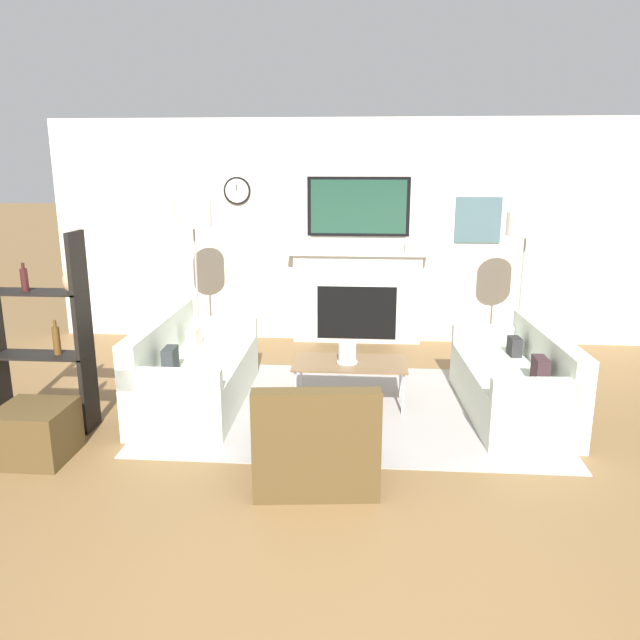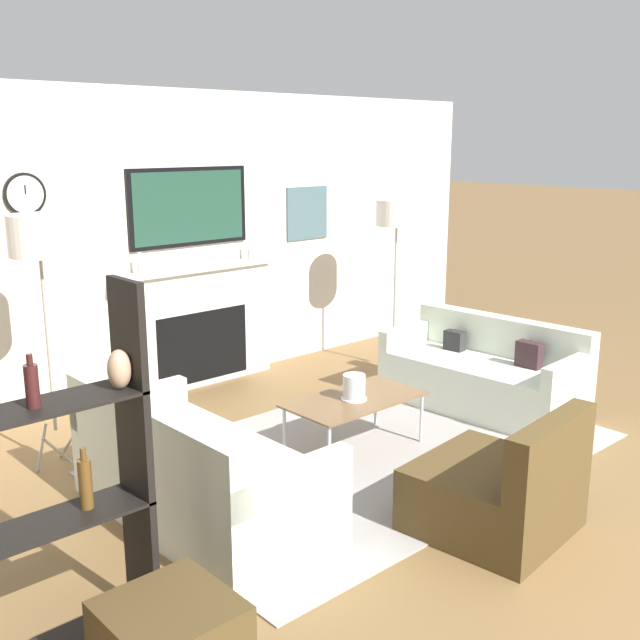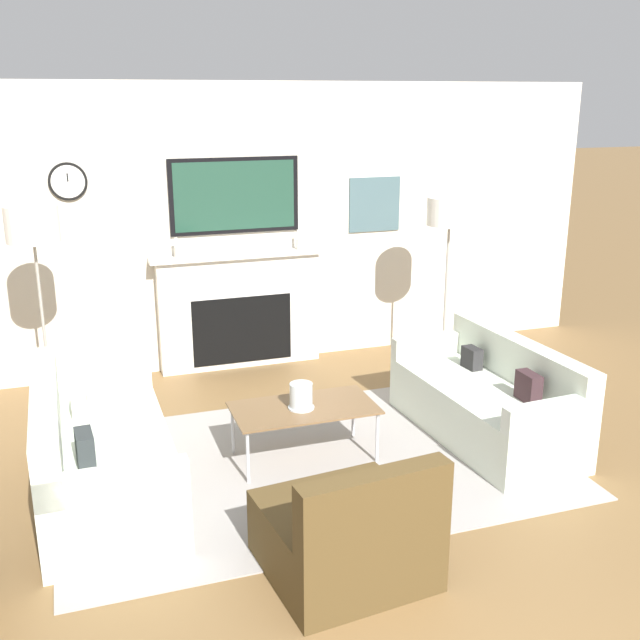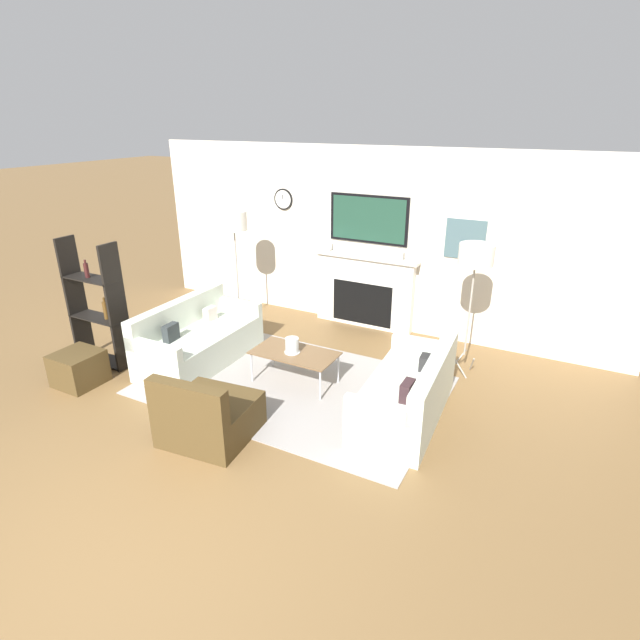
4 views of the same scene
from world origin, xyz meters
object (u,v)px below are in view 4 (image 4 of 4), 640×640
at_px(ottoman, 79,368).
at_px(armchair, 208,416).
at_px(shelf_unit, 97,306).
at_px(floor_lamp_right, 476,257).
at_px(hurricane_candle, 292,346).
at_px(coffee_table, 295,354).
at_px(couch_right, 408,395).
at_px(floor_lamp_left, 234,222).
at_px(couch_left, 198,341).

bearing_deg(ottoman, armchair, -3.66).
bearing_deg(armchair, shelf_unit, 163.50).
relative_size(floor_lamp_right, shelf_unit, 1.02).
relative_size(floor_lamp_right, ottoman, 3.33).
distance_m(hurricane_candle, shelf_unit, 2.62).
height_order(hurricane_candle, shelf_unit, shelf_unit).
bearing_deg(hurricane_candle, coffee_table, 30.42).
bearing_deg(hurricane_candle, couch_right, -2.92).
relative_size(hurricane_candle, floor_lamp_left, 0.11).
relative_size(coffee_table, floor_lamp_left, 0.58).
bearing_deg(ottoman, floor_lamp_right, 31.25).
height_order(floor_lamp_right, shelf_unit, floor_lamp_right).
xyz_separation_m(couch_right, ottoman, (-3.82, -1.18, -0.07)).
height_order(coffee_table, hurricane_candle, hurricane_candle).
height_order(armchair, ottoman, armchair).
distance_m(armchair, hurricane_candle, 1.42).
relative_size(couch_left, hurricane_candle, 9.25).
distance_m(couch_right, floor_lamp_left, 3.74).
xyz_separation_m(couch_right, shelf_unit, (-4.01, -0.62, 0.53)).
bearing_deg(coffee_table, couch_left, -176.29).
bearing_deg(floor_lamp_left, couch_left, -77.30).
distance_m(coffee_table, floor_lamp_left, 2.47).
bearing_deg(couch_left, floor_lamp_left, 102.70).
bearing_deg(shelf_unit, armchair, -16.50).
relative_size(shelf_unit, ottoman, 3.27).
height_order(couch_right, shelf_unit, shelf_unit).
height_order(coffee_table, floor_lamp_right, floor_lamp_right).
bearing_deg(floor_lamp_right, shelf_unit, -155.70).
bearing_deg(hurricane_candle, ottoman, -151.54).
height_order(armchair, coffee_table, armchair).
bearing_deg(hurricane_candle, armchair, -97.04).
xyz_separation_m(coffee_table, floor_lamp_right, (1.78, 1.23, 1.16)).
xyz_separation_m(hurricane_candle, floor_lamp_left, (-1.72, 1.25, 1.12)).
bearing_deg(armchair, coffee_table, 82.03).
distance_m(armchair, floor_lamp_left, 3.35).
distance_m(couch_right, shelf_unit, 4.09).
bearing_deg(coffee_table, floor_lamp_left, 144.83).
bearing_deg(ottoman, hurricane_candle, 28.46).
relative_size(couch_left, floor_lamp_left, 0.98).
height_order(couch_left, armchair, couch_left).
distance_m(couch_left, armchair, 1.81).
distance_m(floor_lamp_left, ottoman, 2.93).
xyz_separation_m(couch_left, shelf_unit, (-1.08, -0.62, 0.52)).
height_order(coffee_table, floor_lamp_left, floor_lamp_left).
distance_m(coffee_table, floor_lamp_right, 2.46).
bearing_deg(floor_lamp_right, couch_left, -157.70).
distance_m(coffee_table, hurricane_candle, 0.11).
bearing_deg(couch_left, shelf_unit, -150.10).
relative_size(coffee_table, shelf_unit, 0.62).
bearing_deg(floor_lamp_left, hurricane_candle, -35.87).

